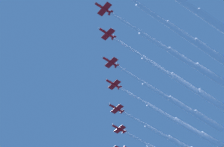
{
  "coord_description": "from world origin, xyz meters",
  "views": [
    {
      "loc": [
        88.91,
        76.51,
        15.87
      ],
      "look_at": [
        0.0,
        0.0,
        193.94
      ],
      "focal_mm": 69.27,
      "sensor_mm": 36.0,
      "label": 1
    }
  ],
  "objects_px": {
    "jet_lead": "(186,4)",
    "jet_port_mid": "(188,85)",
    "jet_port_inner": "(184,34)",
    "jet_starboard_mid": "(185,107)",
    "jet_starboard_outer": "(182,145)",
    "jet_starboard_inner": "(186,60)",
    "jet_port_outer": "(192,129)"
  },
  "relations": [
    {
      "from": "jet_port_outer",
      "to": "jet_lead",
      "type": "bearing_deg",
      "value": 33.05
    },
    {
      "from": "jet_port_inner",
      "to": "jet_starboard_outer",
      "type": "xyz_separation_m",
      "value": [
        -56.18,
        -41.17,
        0.59
      ]
    },
    {
      "from": "jet_lead",
      "to": "jet_starboard_inner",
      "type": "xyz_separation_m",
      "value": [
        -22.18,
        -16.54,
        -3.04
      ]
    },
    {
      "from": "jet_starboard_mid",
      "to": "jet_starboard_outer",
      "type": "xyz_separation_m",
      "value": [
        -20.78,
        -16.49,
        0.27
      ]
    },
    {
      "from": "jet_port_inner",
      "to": "jet_starboard_mid",
      "type": "distance_m",
      "value": 43.15
    },
    {
      "from": "jet_starboard_inner",
      "to": "jet_port_outer",
      "type": "xyz_separation_m",
      "value": [
        -39.85,
        -23.83,
        2.64
      ]
    },
    {
      "from": "jet_port_inner",
      "to": "jet_port_mid",
      "type": "bearing_deg",
      "value": -149.24
    },
    {
      "from": "jet_lead",
      "to": "jet_starboard_outer",
      "type": "bearing_deg",
      "value": -142.96
    },
    {
      "from": "jet_port_mid",
      "to": "jet_starboard_outer",
      "type": "xyz_separation_m",
      "value": [
        -29.37,
        -25.22,
        -2.07
      ]
    },
    {
      "from": "jet_starboard_mid",
      "to": "jet_starboard_inner",
      "type": "bearing_deg",
      "value": 36.08
    },
    {
      "from": "jet_lead",
      "to": "jet_port_inner",
      "type": "relative_size",
      "value": 1.03
    },
    {
      "from": "jet_port_mid",
      "to": "jet_port_outer",
      "type": "distance_m",
      "value": 28.95
    },
    {
      "from": "jet_port_mid",
      "to": "jet_port_outer",
      "type": "xyz_separation_m",
      "value": [
        -24.63,
        -15.2,
        -0.45
      ]
    },
    {
      "from": "jet_lead",
      "to": "jet_starboard_mid",
      "type": "xyz_separation_m",
      "value": [
        -45.99,
        -33.89,
        -2.28
      ]
    },
    {
      "from": "jet_port_outer",
      "to": "jet_port_mid",
      "type": "bearing_deg",
      "value": 31.67
    },
    {
      "from": "jet_starboard_outer",
      "to": "jet_port_inner",
      "type": "bearing_deg",
      "value": 36.24
    },
    {
      "from": "jet_port_inner",
      "to": "jet_starboard_mid",
      "type": "relative_size",
      "value": 1.0
    },
    {
      "from": "jet_lead",
      "to": "jet_port_mid",
      "type": "bearing_deg",
      "value": -146.06
    },
    {
      "from": "jet_lead",
      "to": "jet_port_mid",
      "type": "distance_m",
      "value": 45.07
    },
    {
      "from": "jet_starboard_inner",
      "to": "jet_starboard_mid",
      "type": "bearing_deg",
      "value": -143.92
    },
    {
      "from": "jet_port_inner",
      "to": "jet_starboard_inner",
      "type": "distance_m",
      "value": 13.71
    },
    {
      "from": "jet_lead",
      "to": "jet_starboard_inner",
      "type": "distance_m",
      "value": 27.83
    },
    {
      "from": "jet_port_mid",
      "to": "jet_starboard_outer",
      "type": "bearing_deg",
      "value": -139.35
    },
    {
      "from": "jet_starboard_inner",
      "to": "jet_starboard_outer",
      "type": "height_order",
      "value": "jet_starboard_outer"
    },
    {
      "from": "jet_starboard_inner",
      "to": "jet_starboard_mid",
      "type": "xyz_separation_m",
      "value": [
        -23.81,
        -17.35,
        0.76
      ]
    },
    {
      "from": "jet_lead",
      "to": "jet_starboard_mid",
      "type": "relative_size",
      "value": 1.03
    },
    {
      "from": "jet_port_mid",
      "to": "jet_starboard_mid",
      "type": "relative_size",
      "value": 1.06
    },
    {
      "from": "jet_starboard_inner",
      "to": "jet_starboard_outer",
      "type": "distance_m",
      "value": 55.99
    },
    {
      "from": "jet_port_inner",
      "to": "jet_starboard_inner",
      "type": "relative_size",
      "value": 1.0
    },
    {
      "from": "jet_starboard_inner",
      "to": "jet_port_mid",
      "type": "distance_m",
      "value": 17.76
    },
    {
      "from": "jet_lead",
      "to": "jet_port_outer",
      "type": "xyz_separation_m",
      "value": [
        -62.02,
        -40.36,
        -0.39
      ]
    },
    {
      "from": "jet_starboard_mid",
      "to": "jet_port_outer",
      "type": "distance_m",
      "value": 17.4
    }
  ]
}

